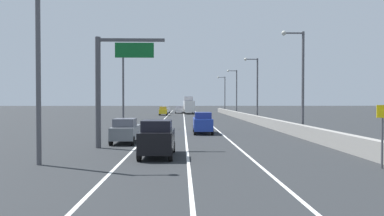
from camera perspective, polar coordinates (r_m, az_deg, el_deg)
name	(u,v)px	position (r m, az deg, el deg)	size (l,w,h in m)	color
ground_plane	(195,118)	(66.50, 0.47, -1.60)	(320.00, 320.00, 0.00)	#26282B
lane_stripe_left	(162,121)	(57.56, -4.70, -2.03)	(0.16, 130.00, 0.00)	silver
lane_stripe_center	(184,121)	(57.47, -1.21, -2.04)	(0.16, 130.00, 0.00)	silver
lane_stripe_right	(206,121)	(57.59, 2.27, -2.03)	(0.16, 130.00, 0.00)	silver
jersey_barrier_right	(270,123)	(43.70, 12.18, -2.35)	(0.60, 120.00, 1.10)	gray
overhead_sign_gantry	(109,78)	(25.10, -12.95, 4.61)	(4.68, 0.36, 7.50)	#47474C
speed_advisory_sign	(382,131)	(19.30, 27.81, -3.25)	(0.60, 0.11, 3.00)	#4C4C51
lamp_post_right_second	(300,75)	(34.96, 16.67, 4.99)	(2.14, 0.44, 9.65)	#4C4C51
lamp_post_right_third	(256,85)	(55.30, 9.99, 3.59)	(2.14, 0.44, 9.65)	#4C4C51
lamp_post_right_fourth	(235,89)	(75.97, 6.84, 2.93)	(2.14, 0.44, 9.65)	#4C4C51
lamp_post_right_fifth	(224,92)	(96.78, 5.05, 2.55)	(2.14, 0.44, 9.65)	#4C4C51
lamp_post_left_near	(44,53)	(19.56, -22.35, 8.01)	(2.14, 0.44, 9.65)	#4C4C51
lamp_post_left_mid	(125,81)	(43.94, -10.45, 4.22)	(2.14, 0.44, 9.65)	#4C4C51
car_black_0	(157,138)	(20.80, -5.47, -4.80)	(1.95, 4.19, 2.10)	black
car_gray_1	(126,131)	(28.02, -10.39, -3.51)	(1.81, 4.55, 1.86)	slate
car_white_2	(166,110)	(91.96, -4.14, -0.26)	(1.94, 4.42, 1.88)	white
car_blue_3	(203,123)	(35.39, 1.69, -2.35)	(1.87, 4.60, 2.09)	#1E389E
car_silver_4	(179,110)	(91.98, -2.08, -0.25)	(2.05, 4.82, 1.88)	#B7B7BC
car_yellow_5	(163,111)	(80.22, -4.55, -0.46)	(1.80, 4.78, 1.90)	gold
box_truck	(189,106)	(89.02, -0.50, 0.35)	(2.71, 9.53, 4.26)	silver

